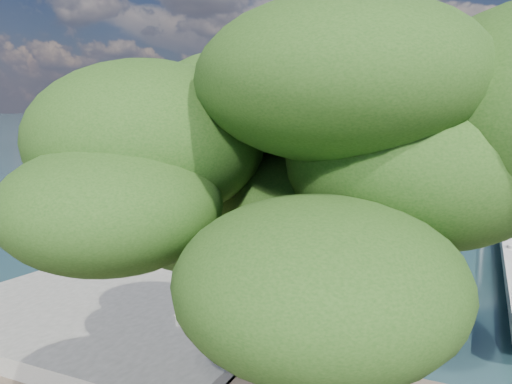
# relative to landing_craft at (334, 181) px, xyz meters

# --- Properties ---
(ground) EXTENTS (1400.00, 1400.00, 0.00)m
(ground) POSITION_rel_landing_craft_xyz_m (0.98, -22.35, -0.80)
(ground) COLOR #1B4041
(ground) RESTS_ON ground
(boat_ramp) EXTENTS (10.00, 18.00, 0.50)m
(boat_ramp) POSITION_rel_landing_craft_xyz_m (0.98, -23.35, -0.55)
(boat_ramp) COLOR slate
(boat_ramp) RESTS_ON ground
(shoreline_rocks) EXTENTS (3.20, 5.60, 0.90)m
(shoreline_rocks) POSITION_rel_landing_craft_xyz_m (-5.22, -21.85, -0.80)
(shoreline_rocks) COLOR #4D4D4B
(shoreline_rocks) RESTS_ON ground
(landing_craft) EXTENTS (10.02, 33.42, 9.81)m
(landing_craft) POSITION_rel_landing_craft_xyz_m (0.00, 0.00, 0.00)
(landing_craft) COLOR #4D555B
(landing_craft) RESTS_ON ground
(military_truck) EXTENTS (4.28, 9.46, 4.24)m
(military_truck) POSITION_rel_landing_craft_xyz_m (3.70, -19.39, 1.80)
(military_truck) COLOR black
(military_truck) RESTS_ON boat_ramp
(soldier) EXTENTS (0.80, 0.58, 2.04)m
(soldier) POSITION_rel_landing_craft_xyz_m (0.38, -22.63, 0.71)
(soldier) COLOR #1E321B
(soldier) RESTS_ON boat_ramp
(overhang_tree) EXTENTS (8.19, 7.54, 7.44)m
(overhang_tree) POSITION_rel_landing_craft_xyz_m (8.58, -32.84, 5.16)
(overhang_tree) COLOR black
(overhang_tree) RESTS_ON ground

